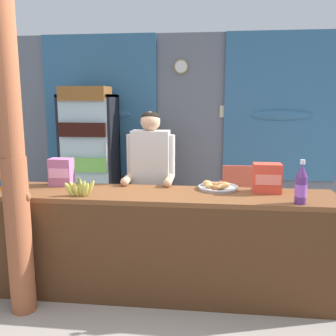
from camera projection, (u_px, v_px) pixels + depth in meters
ground_plane at (170, 252)px, 4.16m from camera, size 8.28×8.28×0.00m
back_wall_curtained at (184, 120)px, 5.82m from camera, size 5.35×0.22×2.67m
stall_counter at (147, 236)px, 3.11m from camera, size 3.15×0.57×0.91m
timber_post at (13, 164)px, 2.80m from camera, size 0.22×0.19×2.52m
drink_fridge at (89, 144)px, 5.53m from camera, size 0.79×0.61×1.87m
bottle_shelf_rack at (153, 169)px, 5.68m from camera, size 0.48×0.28×1.23m
plastic_lawn_chair at (237, 191)px, 4.88m from camera, size 0.46×0.46×0.86m
shopkeeper at (151, 173)px, 3.63m from camera, size 0.47×0.42×1.57m
soda_bottle_grape_soda at (301, 185)px, 2.80m from camera, size 0.09×0.09×0.34m
soda_bottle_orange_soda at (1, 179)px, 3.24m from camera, size 0.08×0.08×0.23m
snack_box_crackers at (267, 178)px, 3.15m from camera, size 0.23×0.16×0.25m
snack_box_wafer at (61, 172)px, 3.41m from camera, size 0.20×0.14×0.25m
pastry_tray at (218, 187)px, 3.27m from camera, size 0.35×0.35×0.07m
banana_bunch at (80, 189)px, 3.04m from camera, size 0.27×0.07×0.16m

